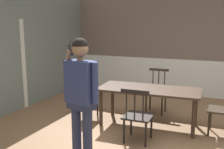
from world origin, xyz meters
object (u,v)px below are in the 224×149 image
at_px(dining_table, 149,93).
at_px(person_figure, 81,90).
at_px(chair_near_window, 138,116).
at_px(chair_at_table_head, 86,95).
at_px(chair_opposite_corner, 157,92).
at_px(chair_by_doorway, 224,109).

distance_m(dining_table, person_figure, 1.81).
distance_m(chair_near_window, person_figure, 1.19).
bearing_deg(dining_table, chair_at_table_head, -176.49).
distance_m(dining_table, chair_at_table_head, 1.38).
height_order(chair_at_table_head, chair_opposite_corner, chair_at_table_head).
height_order(chair_by_doorway, chair_at_table_head, chair_at_table_head).
bearing_deg(chair_near_window, dining_table, 91.94).
relative_size(chair_near_window, chair_at_table_head, 0.90).
bearing_deg(chair_by_doorway, dining_table, 94.36).
height_order(chair_opposite_corner, person_figure, person_figure).
height_order(chair_by_doorway, chair_opposite_corner, chair_by_doorway).
bearing_deg(chair_near_window, chair_by_doorway, 32.87).
relative_size(dining_table, person_figure, 1.12).
relative_size(chair_near_window, chair_by_doorway, 0.93).
height_order(chair_near_window, person_figure, person_figure).
xyz_separation_m(chair_at_table_head, person_figure, (0.85, -1.61, 0.56)).
bearing_deg(chair_at_table_head, chair_opposite_corner, 120.68).
height_order(chair_by_doorway, person_figure, person_figure).
bearing_deg(dining_table, person_figure, -106.90).
height_order(dining_table, chair_by_doorway, chair_by_doorway).
height_order(chair_near_window, chair_opposite_corner, chair_opposite_corner).
bearing_deg(chair_opposite_corner, person_figure, 78.72).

